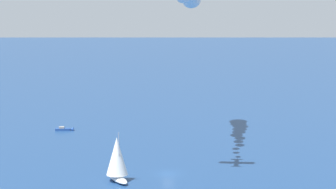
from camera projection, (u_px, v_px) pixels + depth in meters
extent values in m
plane|color=navy|center=(168.00, 174.00, 117.23)|extent=(2000.00, 2000.00, 0.00)
ellipsoid|color=white|center=(118.00, 179.00, 111.57)|extent=(7.75, 5.72, 1.08)
cylinder|color=#B2B2B7|center=(119.00, 155.00, 110.41)|extent=(0.14, 0.14, 8.86)
cone|color=white|center=(117.00, 156.00, 111.32)|extent=(5.79, 5.79, 7.53)
cube|color=#23478C|center=(63.00, 129.00, 162.72)|extent=(4.19, 3.48, 0.67)
cone|color=#23478C|center=(72.00, 129.00, 162.83)|extent=(1.64, 1.71, 1.33)
cube|color=gray|center=(62.00, 127.00, 162.63)|extent=(1.81, 1.71, 0.50)
ellipsoid|color=white|center=(192.00, 0.00, 162.96)|extent=(8.72, 9.77, 5.32)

